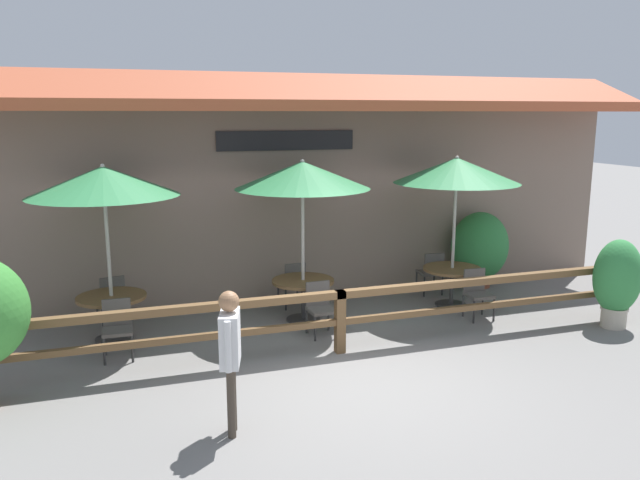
{
  "coord_description": "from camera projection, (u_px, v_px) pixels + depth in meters",
  "views": [
    {
      "loc": [
        -3.03,
        -7.17,
        3.49
      ],
      "look_at": [
        -0.12,
        1.63,
        1.6
      ],
      "focal_mm": 35.0,
      "sensor_mm": 36.0,
      "label": 1
    }
  ],
  "objects": [
    {
      "name": "chair_far_wallside",
      "position": [
        431.0,
        271.0,
        12.15
      ],
      "size": [
        0.45,
        0.45,
        0.85
      ],
      "rotation": [
        0.0,
        0.0,
        3.07
      ],
      "color": "#514C47",
      "rests_on": "ground"
    },
    {
      "name": "patio_umbrella_near",
      "position": [
        103.0,
        181.0,
        9.29
      ],
      "size": [
        2.24,
        2.24,
        2.76
      ],
      "color": "#B7B2A8",
      "rests_on": "ground"
    },
    {
      "name": "chair_middle_streetside",
      "position": [
        320.0,
        306.0,
        9.94
      ],
      "size": [
        0.44,
        0.44,
        0.85
      ],
      "rotation": [
        0.0,
        0.0,
        0.05
      ],
      "color": "#514C47",
      "rests_on": "ground"
    },
    {
      "name": "dining_table_middle",
      "position": [
        303.0,
        288.0,
        10.6
      ],
      "size": [
        1.06,
        1.06,
        0.72
      ],
      "color": "brown",
      "rests_on": "ground"
    },
    {
      "name": "ground_plane",
      "position": [
        367.0,
        380.0,
        8.3
      ],
      "size": [
        60.0,
        60.0,
        0.0
      ],
      "primitive_type": "plane",
      "color": "slate"
    },
    {
      "name": "pedestrian",
      "position": [
        230.0,
        344.0,
        6.71
      ],
      "size": [
        0.31,
        0.56,
        1.64
      ],
      "rotation": [
        0.0,
        0.0,
        1.31
      ],
      "color": "#42382D",
      "rests_on": "ground"
    },
    {
      "name": "patio_umbrella_far",
      "position": [
        457.0,
        171.0,
        11.04
      ],
      "size": [
        2.24,
        2.24,
        2.76
      ],
      "color": "#B7B2A8",
      "rests_on": "ground"
    },
    {
      "name": "patio_railing",
      "position": [
        340.0,
        307.0,
        9.13
      ],
      "size": [
        10.4,
        0.14,
        0.95
      ],
      "color": "brown",
      "rests_on": "ground"
    },
    {
      "name": "dining_table_far",
      "position": [
        452.0,
        275.0,
        11.42
      ],
      "size": [
        1.06,
        1.06,
        0.72
      ],
      "color": "brown",
      "rests_on": "ground"
    },
    {
      "name": "chair_near_streetside",
      "position": [
        117.0,
        326.0,
        8.99
      ],
      "size": [
        0.43,
        0.43,
        0.85
      ],
      "rotation": [
        0.0,
        0.0,
        -0.03
      ],
      "color": "#514C47",
      "rests_on": "ground"
    },
    {
      "name": "potted_plant_broad_leaf",
      "position": [
        480.0,
        247.0,
        12.65
      ],
      "size": [
        1.18,
        1.06,
        1.54
      ],
      "color": "brown",
      "rests_on": "ground"
    },
    {
      "name": "dining_table_near",
      "position": [
        112.0,
        304.0,
        9.68
      ],
      "size": [
        1.06,
        1.06,
        0.72
      ],
      "color": "brown",
      "rests_on": "ground"
    },
    {
      "name": "potted_plant_corner_fern",
      "position": [
        617.0,
        280.0,
        10.21
      ],
      "size": [
        0.79,
        0.71,
        1.49
      ],
      "color": "#B7AD99",
      "rests_on": "ground"
    },
    {
      "name": "patio_umbrella_middle",
      "position": [
        302.0,
        175.0,
        10.22
      ],
      "size": [
        2.24,
        2.24,
        2.76
      ],
      "color": "#B7B2A8",
      "rests_on": "ground"
    },
    {
      "name": "chair_far_streetside",
      "position": [
        477.0,
        291.0,
        10.75
      ],
      "size": [
        0.44,
        0.44,
        0.85
      ],
      "rotation": [
        0.0,
        0.0,
        -0.05
      ],
      "color": "#514C47",
      "rests_on": "ground"
    },
    {
      "name": "building_facade",
      "position": [
        285.0,
        185.0,
        11.68
      ],
      "size": [
        14.28,
        1.49,
        4.23
      ],
      "color": "gray",
      "rests_on": "ground"
    },
    {
      "name": "chair_near_wallside",
      "position": [
        111.0,
        297.0,
        10.42
      ],
      "size": [
        0.51,
        0.51,
        0.85
      ],
      "rotation": [
        0.0,
        0.0,
        3.38
      ],
      "color": "#514C47",
      "rests_on": "ground"
    },
    {
      "name": "chair_middle_wallside",
      "position": [
        293.0,
        282.0,
        11.34
      ],
      "size": [
        0.46,
        0.46,
        0.85
      ],
      "rotation": [
        0.0,
        0.0,
        3.25
      ],
      "color": "#514C47",
      "rests_on": "ground"
    }
  ]
}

